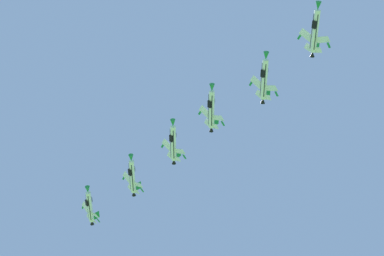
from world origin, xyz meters
TOP-DOWN VIEW (x-y plane):
  - fighter_jet_lead at (53.77, 29.85)m, footprint 8.69×15.37m
  - fighter_jet_left_wing at (45.80, 46.84)m, footprint 8.50×15.37m
  - fighter_jet_right_wing at (35.84, 61.92)m, footprint 8.55×15.37m
  - fighter_jet_left_outer at (29.25, 76.95)m, footprint 8.70×15.37m
  - fighter_jet_right_outer at (21.35, 93.66)m, footprint 8.53×15.37m
  - fighter_jet_trail_slot at (11.91, 111.13)m, footprint 8.39×15.37m

SIDE VIEW (x-z plane):
  - fighter_jet_left_wing at x=45.80m, z-range 133.74..141.14m
  - fighter_jet_left_outer at x=29.25m, z-range 135.51..142.48m
  - fighter_jet_right_wing at x=35.84m, z-range 135.46..142.76m
  - fighter_jet_right_outer at x=21.35m, z-range 135.68..143.03m
  - fighter_jet_trail_slot at x=11.91m, z-range 136.39..144.00m
  - fighter_jet_lead at x=53.77m, z-range 137.25..144.25m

